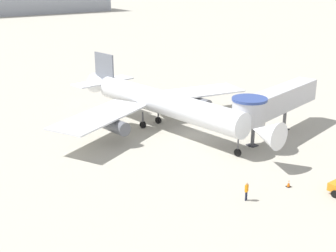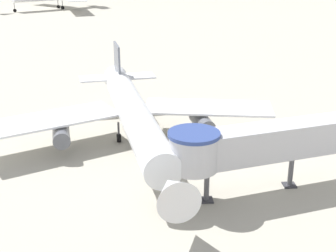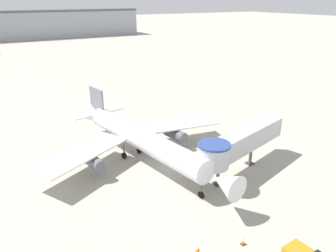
# 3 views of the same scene
# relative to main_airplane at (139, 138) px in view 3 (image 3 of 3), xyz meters

# --- Properties ---
(ground_plane) EXTENTS (800.00, 800.00, 0.00)m
(ground_plane) POSITION_rel_main_airplane_xyz_m (1.50, -3.91, -3.65)
(ground_plane) COLOR #A8A393
(main_airplane) EXTENTS (31.23, 33.05, 8.55)m
(main_airplane) POSITION_rel_main_airplane_xyz_m (0.00, 0.00, 0.00)
(main_airplane) COLOR silver
(main_airplane) RESTS_ON ground_plane
(jet_bridge) EXTENTS (17.07, 7.21, 6.21)m
(jet_bridge) POSITION_rel_main_airplane_xyz_m (9.74, -10.03, 0.89)
(jet_bridge) COLOR #B7B7BC
(jet_bridge) RESTS_ON ground_plane
(traffic_cone_near_nose) EXTENTS (0.44, 0.44, 0.73)m
(traffic_cone_near_nose) POSITION_rel_main_airplane_xyz_m (0.93, -21.22, -3.30)
(traffic_cone_near_nose) COLOR black
(traffic_cone_near_nose) RESTS_ON ground_plane
(traffic_cone_apron_front) EXTENTS (0.49, 0.49, 0.81)m
(traffic_cone_apron_front) POSITION_rel_main_airplane_xyz_m (5.22, -24.47, -3.26)
(traffic_cone_apron_front) COLOR black
(traffic_cone_apron_front) RESTS_ON ground_plane
(terminal_building) EXTENTS (145.39, 18.92, 16.04)m
(terminal_building) POSITION_rel_main_airplane_xyz_m (3.87, 171.09, 4.39)
(terminal_building) COLOR #999EA8
(terminal_building) RESTS_ON ground_plane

